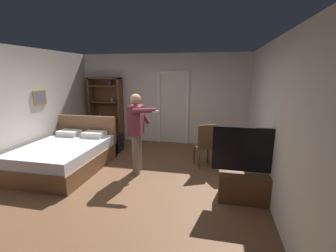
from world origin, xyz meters
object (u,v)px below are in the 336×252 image
object	(u,v)px
wooden_chair	(205,144)
person_blue_shirt	(137,128)
tv_flatscreen	(250,180)
suitcase_dark	(112,142)
bottle_on_table	(237,136)
side_table	(228,150)
bookshelf	(106,107)
suitcase_small	(109,143)
laptop	(228,137)
bed	(66,155)

from	to	relation	value
wooden_chair	person_blue_shirt	xyz separation A→B (m)	(-1.38, -0.56, 0.41)
tv_flatscreen	person_blue_shirt	xyz separation A→B (m)	(-2.17, 0.71, 0.58)
person_blue_shirt	suitcase_dark	bearing A→B (deg)	134.76
tv_flatscreen	bottle_on_table	xyz separation A→B (m)	(-0.16, 1.10, 0.42)
side_table	bottle_on_table	distance (m)	0.37
person_blue_shirt	suitcase_dark	distance (m)	1.78
tv_flatscreen	bottle_on_table	bearing A→B (deg)	98.15
side_table	suitcase_dark	bearing A→B (deg)	167.21
person_blue_shirt	wooden_chair	bearing A→B (deg)	22.20
bookshelf	suitcase_small	bearing A→B (deg)	-61.81
bookshelf	tv_flatscreen	size ratio (longest dim) A/B	1.55
tv_flatscreen	laptop	world-z (taller)	tv_flatscreen
bookshelf	bottle_on_table	size ratio (longest dim) A/B	8.64
bed	bookshelf	xyz separation A→B (m)	(-0.13, 2.25, 0.74)
laptop	bookshelf	bearing A→B (deg)	154.83
bed	bookshelf	world-z (taller)	bookshelf
bookshelf	person_blue_shirt	world-z (taller)	bookshelf
tv_flatscreen	side_table	distance (m)	1.22
tv_flatscreen	wooden_chair	world-z (taller)	tv_flatscreen
bottle_on_table	suitcase_small	distance (m)	3.41
bookshelf	suitcase_dark	world-z (taller)	bookshelf
bed	wooden_chair	size ratio (longest dim) A/B	2.06
tv_flatscreen	bottle_on_table	distance (m)	1.19
side_table	suitcase_dark	distance (m)	3.10
bottle_on_table	suitcase_dark	size ratio (longest dim) A/B	0.42
laptop	suitcase_small	distance (m)	3.24
bookshelf	bottle_on_table	bearing A→B (deg)	-24.73
person_blue_shirt	suitcase_small	bearing A→B (deg)	135.80
bottle_on_table	suitcase_dark	world-z (taller)	bottle_on_table
person_blue_shirt	bottle_on_table	bearing A→B (deg)	10.94
wooden_chair	person_blue_shirt	distance (m)	1.54
bookshelf	side_table	bearing A→B (deg)	-24.52
bookshelf	tv_flatscreen	bearing A→B (deg)	-35.94
tv_flatscreen	wooden_chair	bearing A→B (deg)	121.81
bed	person_blue_shirt	world-z (taller)	person_blue_shirt
bed	suitcase_dark	bearing A→B (deg)	70.62
person_blue_shirt	suitcase_small	size ratio (longest dim) A/B	2.81
bookshelf	side_table	xyz separation A→B (m)	(3.60, -1.64, -0.57)
laptop	person_blue_shirt	size ratio (longest dim) A/B	0.24
laptop	person_blue_shirt	bearing A→B (deg)	-167.02
bottle_on_table	side_table	bearing A→B (deg)	150.26
bottle_on_table	person_blue_shirt	xyz separation A→B (m)	(-2.01, -0.39, 0.16)
bed	person_blue_shirt	xyz separation A→B (m)	(1.60, 0.14, 0.65)
bed	tv_flatscreen	distance (m)	3.81
bookshelf	suitcase_dark	bearing A→B (deg)	-58.63
bottle_on_table	person_blue_shirt	bearing A→B (deg)	-169.06
bookshelf	bottle_on_table	distance (m)	4.12
bed	suitcase_small	size ratio (longest dim) A/B	3.45
side_table	tv_flatscreen	bearing A→B (deg)	-75.86
bookshelf	side_table	distance (m)	4.00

